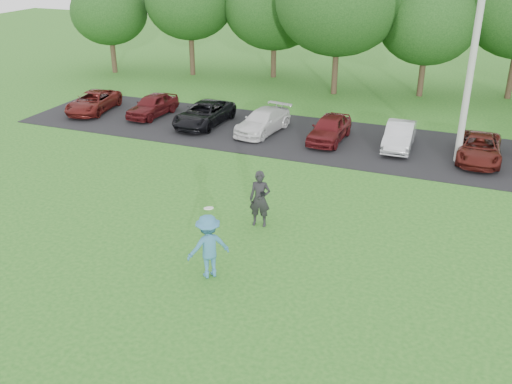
# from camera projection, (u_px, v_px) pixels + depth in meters

# --- Properties ---
(ground) EXTENTS (100.00, 100.00, 0.00)m
(ground) POSITION_uv_depth(u_px,v_px,m) (211.00, 280.00, 16.35)
(ground) COLOR #22631C
(ground) RESTS_ON ground
(parking_lot) EXTENTS (32.00, 6.50, 0.03)m
(parking_lot) POSITION_uv_depth(u_px,v_px,m) (329.00, 140.00, 27.34)
(parking_lot) COLOR black
(parking_lot) RESTS_ON ground
(utility_pole) EXTENTS (0.28, 0.28, 10.67)m
(utility_pole) POSITION_uv_depth(u_px,v_px,m) (476.00, 36.00, 22.62)
(utility_pole) COLOR #ACACA7
(utility_pole) RESTS_ON ground
(frisbee_player) EXTENTS (1.40, 1.39, 2.31)m
(frisbee_player) POSITION_uv_depth(u_px,v_px,m) (208.00, 246.00, 16.18)
(frisbee_player) COLOR teal
(frisbee_player) RESTS_ON ground
(camera_bystander) EXTENTS (0.78, 0.58, 1.95)m
(camera_bystander) POSITION_uv_depth(u_px,v_px,m) (260.00, 199.00, 19.04)
(camera_bystander) COLOR black
(camera_bystander) RESTS_ON ground
(parked_cars) EXTENTS (28.88, 4.45, 1.23)m
(parked_cars) POSITION_uv_depth(u_px,v_px,m) (318.00, 127.00, 27.28)
(parked_cars) COLOR #581513
(parked_cars) RESTS_ON parking_lot
(tree_row) EXTENTS (42.39, 9.85, 8.64)m
(tree_row) POSITION_uv_depth(u_px,v_px,m) (402.00, 12.00, 33.05)
(tree_row) COLOR #38281C
(tree_row) RESTS_ON ground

